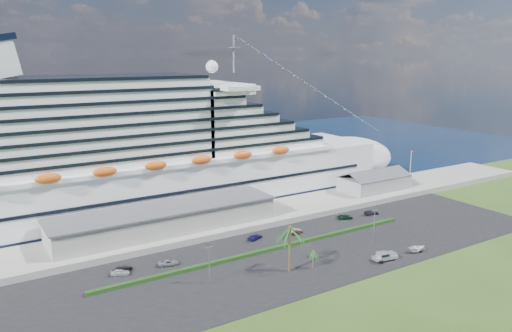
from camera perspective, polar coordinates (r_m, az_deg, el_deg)
ground at (r=118.00m, az=9.02°, el=-11.45°), size 420.00×420.00×0.00m
asphalt_lot at (r=125.74m, az=5.70°, el=-9.76°), size 140.00×38.00×0.12m
wharf at (r=147.94m, az=-1.18°, el=-5.86°), size 240.00×20.00×1.80m
water at (r=227.54m, az=-12.86°, el=0.21°), size 420.00×160.00×0.02m
cruise_ship at (r=156.18m, az=-12.57°, el=0.84°), size 191.00×38.00×54.00m
terminal_building at (r=136.23m, az=-10.30°, el=-5.90°), size 61.00×15.00×6.30m
port_shed at (r=178.10m, az=13.35°, el=-1.81°), size 24.00×12.31×7.37m
flagpole at (r=190.22m, az=17.25°, el=0.07°), size 1.08×0.16×12.00m
hedge at (r=124.99m, az=1.34°, el=-9.59°), size 88.00×1.10×0.90m
lamp_post_left at (r=107.55m, az=-5.35°, el=-10.71°), size 1.60×0.35×8.27m
lamp_post_right at (r=134.38m, az=13.36°, el=-6.15°), size 1.60×0.35×8.27m
palm_tall at (r=111.60m, az=3.91°, el=-7.66°), size 8.82×8.82×11.13m
palm_short at (r=115.63m, az=6.55°, el=-9.92°), size 3.53×3.53×4.56m
parked_car_0 at (r=116.53m, az=-15.26°, el=-11.64°), size 4.41×2.84×1.40m
parked_car_1 at (r=117.77m, az=-15.01°, el=-11.35°), size 4.61×2.89×1.44m
parked_car_2 at (r=119.15m, az=-9.98°, el=-10.83°), size 5.10×3.09×1.32m
parked_car_3 at (r=132.79m, az=-0.15°, el=-8.11°), size 5.08×3.63×1.37m
parked_car_4 at (r=136.82m, az=4.66°, el=-7.54°), size 3.76×1.93×1.22m
parked_car_5 at (r=137.51m, az=4.50°, el=-7.41°), size 4.11×1.64×1.33m
parked_car_6 at (r=150.86m, az=10.15°, el=-5.75°), size 4.93×3.61×1.25m
parked_car_7 at (r=156.25m, az=13.03°, el=-5.21°), size 5.00×2.58×1.39m
pickup_truck at (r=123.55m, az=14.49°, el=-9.92°), size 6.36×3.15×2.14m
boat_trailer at (r=131.00m, az=17.98°, el=-8.90°), size 5.47×3.77×1.54m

